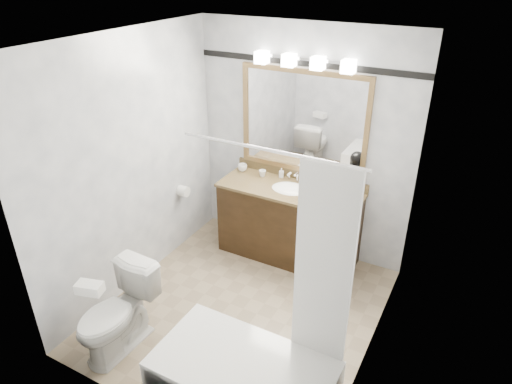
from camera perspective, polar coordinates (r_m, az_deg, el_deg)
room at (r=3.84m, az=-1.85°, el=-0.34°), size 2.42×2.62×2.52m
vanity at (r=5.03m, az=4.10°, el=-3.71°), size 1.53×0.58×0.97m
mirror at (r=4.80m, az=5.87°, el=8.64°), size 1.40×0.04×1.10m
vanity_light_bar at (r=4.58m, az=5.98°, el=15.95°), size 1.02×0.14×0.12m
accent_stripe at (r=4.65m, az=6.29°, el=15.69°), size 2.40×0.01×0.06m
bathtub at (r=3.62m, az=-1.09°, el=-22.25°), size 1.30×0.75×1.96m
tp_roll at (r=5.15m, az=-9.07°, el=0.12°), size 0.11×0.12×0.12m
toilet at (r=4.12m, az=-17.09°, el=-14.34°), size 0.45×0.75×0.75m
tissue_box at (r=3.76m, az=-20.09°, el=-11.20°), size 0.23×0.16×0.08m
coffee_maker at (r=4.58m, az=10.53°, el=0.91°), size 0.18×0.22×0.34m
cup_left at (r=5.20m, az=-1.71°, el=3.08°), size 0.13×0.13×0.08m
cup_right at (r=5.07m, az=0.80°, el=2.35°), size 0.10×0.10×0.07m
soap_bottle_a at (r=5.05m, az=3.19°, el=2.42°), size 0.06×0.06×0.11m
soap_bottle_b at (r=4.89m, az=6.84°, el=1.27°), size 0.09×0.09×0.09m
soap_bar at (r=4.89m, az=5.75°, el=0.89°), size 0.08×0.06×0.02m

